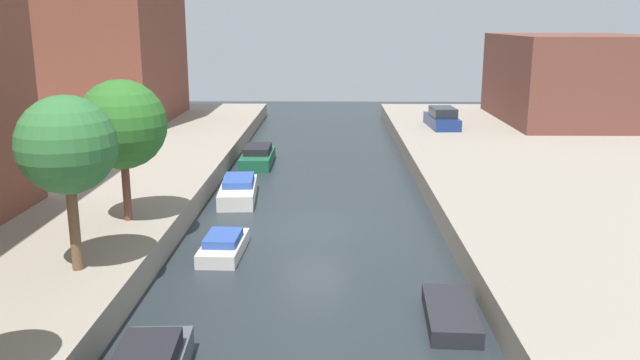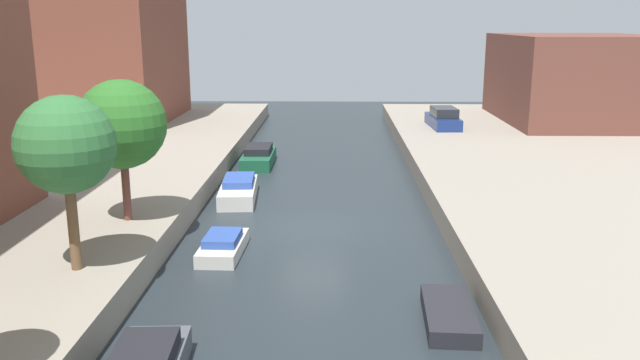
{
  "view_description": "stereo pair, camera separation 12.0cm",
  "coord_description": "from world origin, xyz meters",
  "px_view_note": "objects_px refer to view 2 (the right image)",
  "views": [
    {
      "loc": [
        0.7,
        -25.05,
        8.08
      ],
      "look_at": [
        0.21,
        2.22,
        1.42
      ],
      "focal_mm": 36.79,
      "sensor_mm": 36.0,
      "label": 1
    },
    {
      "loc": [
        0.82,
        -25.05,
        8.08
      ],
      "look_at": [
        0.21,
        2.22,
        1.42
      ],
      "focal_mm": 36.79,
      "sensor_mm": 36.0,
      "label": 2
    }
  ],
  "objects_px": {
    "low_block_right": "(575,78)",
    "moored_boat_left_4": "(259,157)",
    "street_tree_2": "(122,125)",
    "moored_boat_right_2": "(449,314)",
    "moored_boat_left_3": "(238,190)",
    "street_tree_1": "(66,145)",
    "moored_boat_left_2": "(223,245)",
    "parked_car": "(443,119)"
  },
  "relations": [
    {
      "from": "low_block_right",
      "to": "moored_boat_left_4",
      "type": "xyz_separation_m",
      "value": [
        -21.54,
        -10.86,
        -3.59
      ]
    },
    {
      "from": "street_tree_2",
      "to": "moored_boat_right_2",
      "type": "xyz_separation_m",
      "value": [
        10.69,
        -6.1,
        -4.27
      ]
    },
    {
      "from": "moored_boat_left_3",
      "to": "street_tree_1",
      "type": "bearing_deg",
      "value": -105.07
    },
    {
      "from": "low_block_right",
      "to": "street_tree_2",
      "type": "xyz_separation_m",
      "value": [
        -24.7,
        -24.88,
        0.45
      ]
    },
    {
      "from": "street_tree_2",
      "to": "moored_boat_left_4",
      "type": "distance_m",
      "value": 14.93
    },
    {
      "from": "street_tree_1",
      "to": "moored_boat_left_2",
      "type": "height_order",
      "value": "street_tree_1"
    },
    {
      "from": "parked_car",
      "to": "moored_boat_right_2",
      "type": "distance_m",
      "value": 28.04
    },
    {
      "from": "street_tree_1",
      "to": "moored_boat_left_3",
      "type": "relative_size",
      "value": 1.16
    },
    {
      "from": "moored_boat_left_4",
      "to": "parked_car",
      "type": "bearing_deg",
      "value": 32.83
    },
    {
      "from": "street_tree_2",
      "to": "moored_boat_right_2",
      "type": "relative_size",
      "value": 1.59
    },
    {
      "from": "street_tree_1",
      "to": "street_tree_2",
      "type": "relative_size",
      "value": 1.0
    },
    {
      "from": "moored_boat_left_3",
      "to": "moored_boat_right_2",
      "type": "xyz_separation_m",
      "value": [
        7.61,
        -12.65,
        -0.19
      ]
    },
    {
      "from": "moored_boat_right_2",
      "to": "moored_boat_left_4",
      "type": "bearing_deg",
      "value": 110.52
    },
    {
      "from": "street_tree_1",
      "to": "street_tree_2",
      "type": "distance_m",
      "value": 4.89
    },
    {
      "from": "moored_boat_left_2",
      "to": "moored_boat_right_2",
      "type": "distance_m",
      "value": 8.85
    },
    {
      "from": "street_tree_2",
      "to": "moored_boat_left_2",
      "type": "height_order",
      "value": "street_tree_2"
    },
    {
      "from": "low_block_right",
      "to": "parked_car",
      "type": "distance_m",
      "value": 10.63
    },
    {
      "from": "street_tree_2",
      "to": "moored_boat_left_3",
      "type": "bearing_deg",
      "value": 64.82
    },
    {
      "from": "parked_car",
      "to": "moored_boat_left_3",
      "type": "distance_m",
      "value": 19.17
    },
    {
      "from": "street_tree_2",
      "to": "moored_boat_left_2",
      "type": "bearing_deg",
      "value": -13.07
    },
    {
      "from": "low_block_right",
      "to": "street_tree_2",
      "type": "distance_m",
      "value": 35.06
    },
    {
      "from": "moored_boat_left_2",
      "to": "moored_boat_left_3",
      "type": "height_order",
      "value": "moored_boat_left_3"
    },
    {
      "from": "street_tree_2",
      "to": "low_block_right",
      "type": "bearing_deg",
      "value": 45.2
    },
    {
      "from": "street_tree_1",
      "to": "parked_car",
      "type": "height_order",
      "value": "street_tree_1"
    },
    {
      "from": "street_tree_2",
      "to": "moored_boat_left_3",
      "type": "relative_size",
      "value": 1.16
    },
    {
      "from": "moored_boat_right_2",
      "to": "parked_car",
      "type": "bearing_deg",
      "value": 81.35
    },
    {
      "from": "street_tree_1",
      "to": "street_tree_2",
      "type": "xyz_separation_m",
      "value": [
        0.0,
        4.89,
        -0.18
      ]
    },
    {
      "from": "street_tree_2",
      "to": "moored_boat_left_3",
      "type": "height_order",
      "value": "street_tree_2"
    },
    {
      "from": "moored_boat_left_4",
      "to": "low_block_right",
      "type": "bearing_deg",
      "value": 26.76
    },
    {
      "from": "street_tree_1",
      "to": "moored_boat_right_2",
      "type": "xyz_separation_m",
      "value": [
        10.69,
        -1.21,
        -4.44
      ]
    },
    {
      "from": "moored_boat_left_2",
      "to": "moored_boat_right_2",
      "type": "xyz_separation_m",
      "value": [
        7.11,
        -5.27,
        -0.08
      ]
    },
    {
      "from": "moored_boat_left_3",
      "to": "street_tree_2",
      "type": "bearing_deg",
      "value": -115.18
    },
    {
      "from": "parked_car",
      "to": "moored_boat_left_3",
      "type": "bearing_deg",
      "value": -128.17
    },
    {
      "from": "moored_boat_left_4",
      "to": "moored_boat_right_2",
      "type": "xyz_separation_m",
      "value": [
        7.53,
        -20.12,
        -0.22
      ]
    },
    {
      "from": "street_tree_1",
      "to": "street_tree_2",
      "type": "bearing_deg",
      "value": 90.0
    },
    {
      "from": "parked_car",
      "to": "moored_boat_left_3",
      "type": "relative_size",
      "value": 1.05
    },
    {
      "from": "street_tree_1",
      "to": "moored_boat_right_2",
      "type": "relative_size",
      "value": 1.59
    },
    {
      "from": "moored_boat_left_4",
      "to": "moored_boat_left_3",
      "type": "bearing_deg",
      "value": -90.64
    },
    {
      "from": "parked_car",
      "to": "moored_boat_left_4",
      "type": "distance_m",
      "value": 14.02
    },
    {
      "from": "parked_car",
      "to": "moored_boat_left_2",
      "type": "distance_m",
      "value": 25.15
    },
    {
      "from": "street_tree_2",
      "to": "parked_car",
      "type": "distance_m",
      "value": 26.4
    },
    {
      "from": "low_block_right",
      "to": "moored_boat_right_2",
      "type": "xyz_separation_m",
      "value": [
        -14.01,
        -30.98,
        -3.82
      ]
    }
  ]
}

